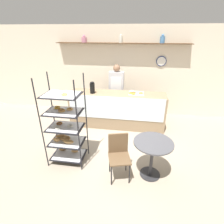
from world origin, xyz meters
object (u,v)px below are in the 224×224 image
at_px(pastry_rack, 65,127).
at_px(donut_tray_counter, 135,93).
at_px(coffee_carafe, 92,88).
at_px(cafe_chair, 119,152).
at_px(cafe_table, 153,151).
at_px(person_worker, 116,90).

bearing_deg(pastry_rack, donut_tray_counter, 51.84).
bearing_deg(coffee_carafe, cafe_chair, -62.54).
height_order(cafe_table, cafe_chair, cafe_chair).
bearing_deg(cafe_table, donut_tray_counter, 102.12).
bearing_deg(coffee_carafe, pastry_rack, -96.24).
height_order(cafe_table, donut_tray_counter, donut_tray_counter).
relative_size(pastry_rack, donut_tray_counter, 4.58).
bearing_deg(person_worker, cafe_table, -67.84).
distance_m(pastry_rack, donut_tray_counter, 2.13).
height_order(cafe_table, coffee_carafe, coffee_carafe).
xyz_separation_m(cafe_chair, coffee_carafe, (-0.94, 1.80, 0.62)).
bearing_deg(cafe_table, person_worker, 112.16).
distance_m(pastry_rack, coffee_carafe, 1.59).
relative_size(pastry_rack, cafe_table, 2.44).
xyz_separation_m(cafe_table, donut_tray_counter, (-0.40, 1.85, 0.45)).
distance_m(pastry_rack, cafe_chair, 1.17).
xyz_separation_m(coffee_carafe, donut_tray_counter, (1.14, 0.13, -0.13)).
distance_m(cafe_table, cafe_chair, 0.61).
distance_m(pastry_rack, person_worker, 2.34).
bearing_deg(donut_tray_counter, cafe_chair, -96.08).
bearing_deg(person_worker, cafe_chair, -81.40).
relative_size(pastry_rack, cafe_chair, 2.13).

